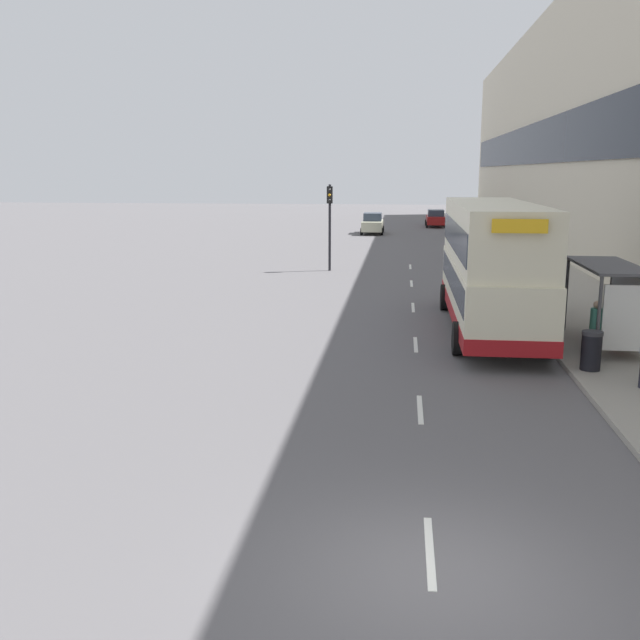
{
  "coord_description": "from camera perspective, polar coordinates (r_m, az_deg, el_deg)",
  "views": [
    {
      "loc": [
        -0.5,
        -8.78,
        5.31
      ],
      "look_at": [
        -3.93,
        21.02,
        -0.96
      ],
      "focal_mm": 40.0,
      "sensor_mm": 36.0,
      "label": 1
    }
  ],
  "objects": [
    {
      "name": "lane_mark_2",
      "position": [
        22.49,
        7.66,
        -1.96
      ],
      "size": [
        0.12,
        2.0,
        0.01
      ],
      "color": "silver",
      "rests_on": "ground_plane"
    },
    {
      "name": "litter_bin",
      "position": [
        20.18,
        20.88,
        -2.29
      ],
      "size": [
        0.55,
        0.55,
        1.05
      ],
      "color": "black",
      "rests_on": "ground_plane"
    },
    {
      "name": "car_0",
      "position": [
        71.08,
        9.23,
        8.04
      ],
      "size": [
        1.92,
        4.54,
        1.67
      ],
      "color": "maroon",
      "rests_on": "ground_plane"
    },
    {
      "name": "pedestrian_at_shelter",
      "position": [
        21.18,
        21.17,
        -0.75
      ],
      "size": [
        0.33,
        0.33,
        1.68
      ],
      "color": "#23232D",
      "rests_on": "ground_plane"
    },
    {
      "name": "terrace_facade",
      "position": [
        48.62,
        20.29,
        14.42
      ],
      "size": [
        3.1,
        93.0,
        16.26
      ],
      "color": "beige",
      "rests_on": "ground_plane"
    },
    {
      "name": "car_1",
      "position": [
        62.51,
        4.23,
        7.71
      ],
      "size": [
        1.93,
        4.47,
        1.79
      ],
      "rotation": [
        0.0,
        0.0,
        3.14
      ],
      "color": "#B7B799",
      "rests_on": "ground_plane"
    },
    {
      "name": "lane_mark_0",
      "position": [
        10.79,
        8.78,
        -17.82
      ],
      "size": [
        0.12,
        2.0,
        0.01
      ],
      "color": "silver",
      "rests_on": "ground_plane"
    },
    {
      "name": "traffic_light_far_kerb",
      "position": [
        38.68,
        0.78,
        8.57
      ],
      "size": [
        0.3,
        0.32,
        4.63
      ],
      "color": "black",
      "rests_on": "ground_plane"
    },
    {
      "name": "pavement",
      "position": [
        48.08,
        14.96,
        5.15
      ],
      "size": [
        5.0,
        93.0,
        0.14
      ],
      "color": "gray",
      "rests_on": "ground_plane"
    },
    {
      "name": "bus_shelter",
      "position": [
        22.62,
        22.59,
        2.15
      ],
      "size": [
        1.6,
        4.2,
        2.48
      ],
      "color": "#4C4C51",
      "rests_on": "ground_plane"
    },
    {
      "name": "ground_plane",
      "position": [
        10.28,
        8.9,
        -19.49
      ],
      "size": [
        220.0,
        220.0,
        0.0
      ],
      "primitive_type": "plane",
      "color": "#5B595B"
    },
    {
      "name": "pedestrian_2",
      "position": [
        26.34,
        22.76,
        1.64
      ],
      "size": [
        0.37,
        0.37,
        1.85
      ],
      "color": "#23232D",
      "rests_on": "ground_plane"
    },
    {
      "name": "lane_mark_1",
      "position": [
        16.5,
        8.01,
        -7.08
      ],
      "size": [
        0.12,
        2.0,
        0.01
      ],
      "color": "silver",
      "rests_on": "ground_plane"
    },
    {
      "name": "double_decker_bus_near",
      "position": [
        24.46,
        13.54,
        4.36
      ],
      "size": [
        2.85,
        10.86,
        4.3
      ],
      "color": "beige",
      "rests_on": "ground_plane"
    },
    {
      "name": "lane_mark_3",
      "position": [
        28.58,
        7.46,
        1.0
      ],
      "size": [
        0.12,
        2.0,
        0.01
      ],
      "color": "silver",
      "rests_on": "ground_plane"
    },
    {
      "name": "lane_mark_4",
      "position": [
        34.73,
        7.33,
        2.92
      ],
      "size": [
        0.12,
        2.0,
        0.01
      ],
      "color": "silver",
      "rests_on": "ground_plane"
    },
    {
      "name": "lane_mark_5",
      "position": [
        40.9,
        7.24,
        4.25
      ],
      "size": [
        0.12,
        2.0,
        0.01
      ],
      "color": "silver",
      "rests_on": "ground_plane"
    }
  ]
}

